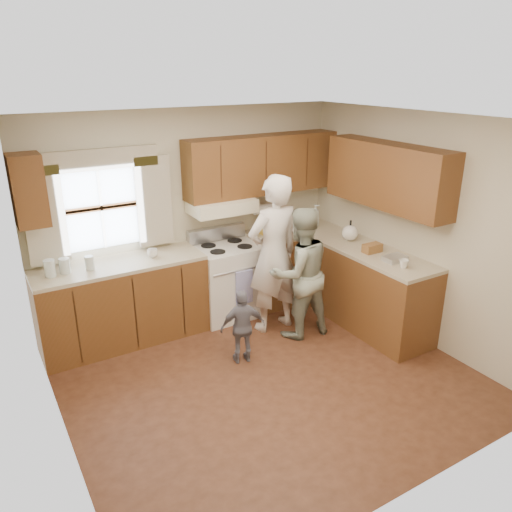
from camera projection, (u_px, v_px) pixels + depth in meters
room at (269, 261)px, 4.56m from camera, size 3.80×3.80×3.80m
kitchen_fixtures at (264, 255)px, 5.86m from camera, size 3.80×2.25×2.15m
stove at (227, 279)px, 6.13m from camera, size 0.76×0.67×1.07m
woman_left at (274, 255)px, 5.64m from camera, size 0.69×0.48×1.84m
woman_right at (300, 273)px, 5.56m from camera, size 0.77×0.62×1.51m
child at (243, 327)px, 5.14m from camera, size 0.51×0.31×0.81m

